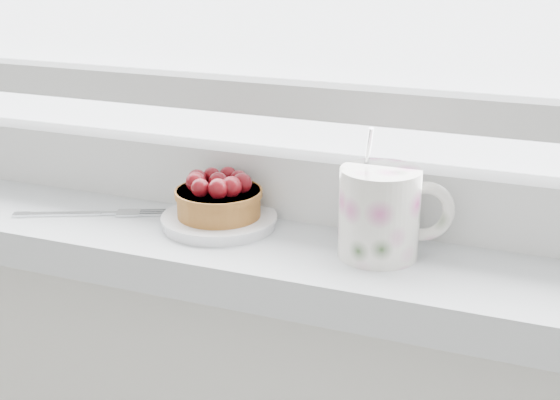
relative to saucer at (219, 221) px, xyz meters
The scene contains 4 objects.
saucer is the anchor object (origin of this frame).
raspberry_tart 0.03m from the saucer, 61.62° to the right, with size 0.09×0.09×0.05m.
floral_mug 0.19m from the saucer, ahead, with size 0.12×0.10×0.13m.
fork 0.15m from the saucer, behind, with size 0.16×0.08×0.00m.
Camera 1 is at (0.30, 1.20, 1.24)m, focal length 50.00 mm.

